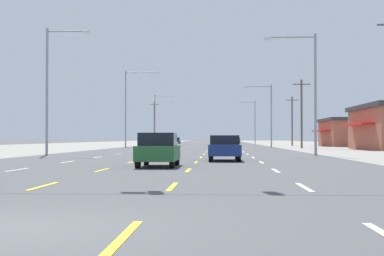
{
  "coord_description": "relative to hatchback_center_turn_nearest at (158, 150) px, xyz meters",
  "views": [
    {
      "loc": [
        3.02,
        -7.79,
        1.3
      ],
      "look_at": [
        -0.53,
        63.23,
        2.6
      ],
      "focal_mm": 51.92,
      "sensor_mm": 36.0,
      "label": 1
    }
  ],
  "objects": [
    {
      "name": "streetlight_right_row_0",
      "position": [
        9.51,
        16.56,
        4.5
      ],
      "size": [
        3.95,
        0.26,
        9.1
      ],
      "color": "gray",
      "rests_on": "ground"
    },
    {
      "name": "sedan_far_left_midfar",
      "position": [
        -7.26,
        102.42,
        -0.03
      ],
      "size": [
        1.8,
        4.5,
        1.46
      ],
      "color": "navy",
      "rests_on": "ground"
    },
    {
      "name": "streetlight_left_row_0",
      "position": [
        -10.08,
        16.56,
        4.75
      ],
      "size": [
        3.4,
        0.26,
        9.71
      ],
      "color": "gray",
      "rests_on": "ground"
    },
    {
      "name": "streetlight_right_row_1",
      "position": [
        9.5,
        51.92,
        4.29
      ],
      "size": [
        3.88,
        0.26,
        8.7
      ],
      "color": "gray",
      "rests_on": "ground"
    },
    {
      "name": "lot_apron_left",
      "position": [
        -24.98,
        48.74,
        -0.78
      ],
      "size": [
        28.0,
        440.0,
        0.01
      ],
      "primitive_type": "cube",
      "color": "gray",
      "rests_on": "ground"
    },
    {
      "name": "signal_span_wire",
      "position": [
        0.45,
        -6.91,
        4.43
      ],
      "size": [
        27.42,
        0.53,
        9.21
      ],
      "color": "brown",
      "rests_on": "ground"
    },
    {
      "name": "hatchback_center_turn_nearest",
      "position": [
        0.0,
        0.0,
        0.0
      ],
      "size": [
        1.72,
        3.9,
        1.54
      ],
      "color": "#235B2D",
      "rests_on": "ground"
    },
    {
      "name": "streetlight_left_row_1",
      "position": [
        -9.88,
        51.92,
        5.47
      ],
      "size": [
        4.93,
        0.26,
        10.74
      ],
      "color": "gray",
      "rests_on": "ground"
    },
    {
      "name": "lane_markings",
      "position": [
        -0.23,
        87.24,
        -0.78
      ],
      "size": [
        10.64,
        227.6,
        0.01
      ],
      "color": "white",
      "rests_on": "ground"
    },
    {
      "name": "utility_pole_left_row_3",
      "position": [
        -13.32,
        110.63,
        4.52
      ],
      "size": [
        2.2,
        0.26,
        10.21
      ],
      "color": "brown",
      "rests_on": "ground"
    },
    {
      "name": "sedan_far_right_far",
      "position": [
        6.78,
        108.77,
        -0.03
      ],
      "size": [
        1.8,
        4.5,
        1.46
      ],
      "color": "#235B2D",
      "rests_on": "ground"
    },
    {
      "name": "hatchback_inner_right_mid",
      "position": [
        3.07,
        63.3,
        0.0
      ],
      "size": [
        1.72,
        3.9,
        1.54
      ],
      "color": "navy",
      "rests_on": "ground"
    },
    {
      "name": "streetlight_right_row_2",
      "position": [
        9.57,
        87.27,
        4.31
      ],
      "size": [
        3.48,
        0.26,
        8.83
      ],
      "color": "gray",
      "rests_on": "ground"
    },
    {
      "name": "storefront_right_row_2",
      "position": [
        25.62,
        64.16,
        1.45
      ],
      "size": [
        13.84,
        13.15,
        4.43
      ],
      "color": "#A35642",
      "rests_on": "ground"
    },
    {
      "name": "sedan_inner_right_near",
      "position": [
        3.06,
        6.93,
        -0.03
      ],
      "size": [
        1.8,
        4.5,
        1.46
      ],
      "color": "navy",
      "rests_on": "ground"
    },
    {
      "name": "ground_plane",
      "position": [
        -0.23,
        48.74,
        -0.78
      ],
      "size": [
        572.0,
        572.0,
        0.0
      ],
      "primitive_type": "plane",
      "color": "#4C4C4F"
    },
    {
      "name": "utility_pole_right_row_1",
      "position": [
        13.26,
        46.44,
        3.81
      ],
      "size": [
        2.2,
        0.26,
        8.8
      ],
      "color": "brown",
      "rests_on": "ground"
    },
    {
      "name": "utility_pole_right_row_2",
      "position": [
        15.19,
        70.66,
        3.61
      ],
      "size": [
        2.2,
        0.26,
        8.41
      ],
      "color": "brown",
      "rests_on": "ground"
    },
    {
      "name": "streetlight_left_row_2",
      "position": [
        -10.01,
        87.27,
        5.06
      ],
      "size": [
        3.97,
        0.26,
        10.16
      ],
      "color": "gray",
      "rests_on": "ground"
    }
  ]
}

